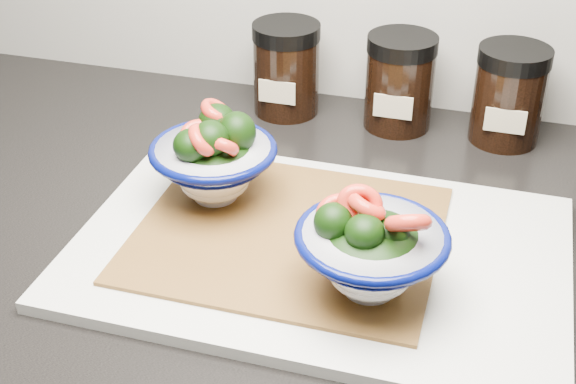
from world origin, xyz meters
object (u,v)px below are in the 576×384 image
(cutting_board, at_px, (319,251))
(bowl_left, at_px, (214,160))
(spice_jar_c, at_px, (509,95))
(spice_jar_a, at_px, (286,68))
(spice_jar_b, at_px, (400,82))
(bowl_right, at_px, (370,250))

(cutting_board, height_order, bowl_left, bowl_left)
(cutting_board, distance_m, spice_jar_c, 0.32)
(spice_jar_a, height_order, spice_jar_c, same)
(cutting_board, xyz_separation_m, spice_jar_b, (0.02, 0.28, 0.05))
(bowl_left, height_order, bowl_right, bowl_right)
(spice_jar_c, bearing_deg, spice_jar_b, 180.00)
(cutting_board, relative_size, spice_jar_a, 3.98)
(bowl_left, bearing_deg, spice_jar_b, 58.49)
(spice_jar_b, xyz_separation_m, spice_jar_c, (0.13, 0.00, 0.00))
(bowl_right, distance_m, spice_jar_c, 0.35)
(spice_jar_b, relative_size, spice_jar_c, 1.00)
(spice_jar_b, bearing_deg, spice_jar_c, 0.00)
(bowl_left, bearing_deg, spice_jar_c, 41.05)
(bowl_right, height_order, spice_jar_a, bowl_right)
(spice_jar_a, relative_size, spice_jar_b, 1.00)
(bowl_left, bearing_deg, spice_jar_a, 88.86)
(cutting_board, relative_size, bowl_left, 3.57)
(cutting_board, bearing_deg, spice_jar_b, 85.20)
(bowl_left, distance_m, spice_jar_b, 0.27)
(bowl_left, height_order, spice_jar_a, same)
(cutting_board, bearing_deg, spice_jar_a, 112.17)
(spice_jar_b, bearing_deg, bowl_left, -121.51)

